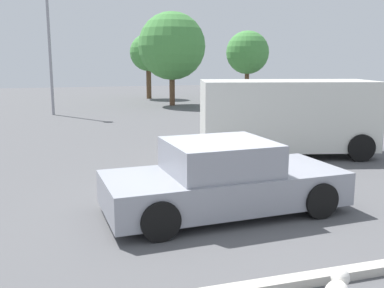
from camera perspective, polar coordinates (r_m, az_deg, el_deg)
The scene contains 9 objects.
ground_plane at distance 8.30m, azimuth 3.14°, elevation -8.48°, with size 80.00×80.00×0.00m, color #515154.
sedan_foreground at distance 8.02m, azimuth 4.00°, elevation -4.65°, with size 4.41×2.12×1.32m.
van_white at distance 13.07m, azimuth 12.07°, elevation 3.67°, with size 5.21×3.14×2.16m.
pedestrian at distance 15.83m, azimuth 7.26°, elevation 4.10°, with size 0.27×0.57×1.55m.
parking_curb at distance 5.83m, azimuth 13.53°, elevation -16.87°, with size 8.37×0.20×0.12m, color #B7B2A8.
light_post_near at distance 23.52m, azimuth -18.15°, elevation 15.45°, with size 0.44×0.44×7.30m.
tree_back_left at distance 27.14m, azimuth -2.63°, elevation 12.53°, with size 4.05×4.05×5.60m.
tree_back_center at distance 32.12m, azimuth -5.68°, elevation 11.64°, with size 2.62×2.62×4.59m.
tree_back_right at distance 34.75m, azimuth 7.18°, elevation 11.64°, with size 3.29×3.29×4.97m.
Camera 1 is at (-2.70, -7.35, 2.73)m, focal length 41.24 mm.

